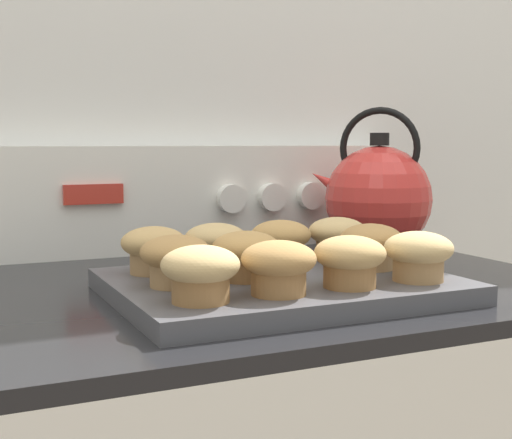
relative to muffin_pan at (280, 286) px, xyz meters
name	(u,v)px	position (x,y,z in m)	size (l,w,h in m)	color
wall_back	(179,60)	(0.03, 0.43, 0.30)	(8.00, 0.05, 2.40)	silver
control_panel	(193,198)	(0.03, 0.38, 0.07)	(0.73, 0.07, 0.17)	white
muffin_pan	(280,286)	(0.00, 0.00, 0.00)	(0.37, 0.29, 0.02)	#4C4C51
muffin_r0_c0	(200,271)	(-0.13, -0.08, 0.04)	(0.08, 0.08, 0.06)	olive
muffin_r0_c1	(279,265)	(-0.04, -0.09, 0.04)	(0.08, 0.08, 0.06)	olive
muffin_r0_c2	(350,259)	(0.04, -0.08, 0.04)	(0.08, 0.08, 0.06)	olive
muffin_r0_c3	(418,254)	(0.13, -0.09, 0.04)	(0.08, 0.08, 0.06)	#A37A4C
muffin_r1_c0	(176,258)	(-0.12, 0.00, 0.04)	(0.08, 0.08, 0.06)	#A37A4C
muffin_r1_c1	(246,253)	(-0.04, 0.00, 0.04)	(0.08, 0.08, 0.06)	olive
muffin_r1_c3	(371,244)	(0.12, 0.00, 0.04)	(0.08, 0.08, 0.06)	tan
muffin_r2_c0	(154,248)	(-0.12, 0.08, 0.04)	(0.08, 0.08, 0.06)	#A37A4C
muffin_r2_c1	(216,243)	(-0.04, 0.08, 0.04)	(0.08, 0.08, 0.06)	tan
muffin_r2_c2	(281,240)	(0.04, 0.08, 0.04)	(0.08, 0.08, 0.06)	olive
muffin_r2_c3	(337,236)	(0.13, 0.08, 0.04)	(0.08, 0.08, 0.06)	olive
tea_kettle	(377,197)	(0.29, 0.23, 0.08)	(0.18, 0.19, 0.23)	red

